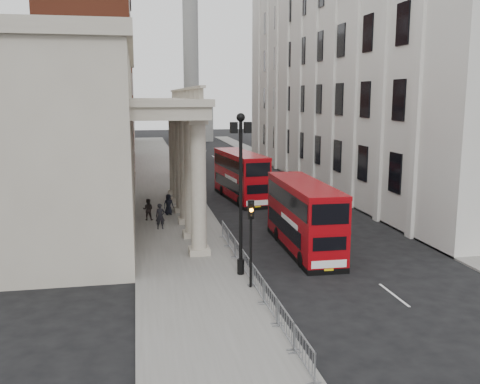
{
  "coord_description": "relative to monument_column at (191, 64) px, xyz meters",
  "views": [
    {
      "loc": [
        -5.71,
        -22.16,
        9.24
      ],
      "look_at": [
        0.56,
        10.15,
        3.35
      ],
      "focal_mm": 40.0,
      "sensor_mm": 36.0,
      "label": 1
    }
  ],
  "objects": [
    {
      "name": "ground",
      "position": [
        -6.0,
        -92.0,
        -15.98
      ],
      "size": [
        260.0,
        260.0,
        0.0
      ],
      "primitive_type": "plane",
      "color": "black",
      "rests_on": "ground"
    },
    {
      "name": "sidewalk_west",
      "position": [
        -9.0,
        -62.0,
        -15.92
      ],
      "size": [
        6.0,
        140.0,
        0.12
      ],
      "primitive_type": "cube",
      "color": "slate",
      "rests_on": "ground"
    },
    {
      "name": "sidewalk_east",
      "position": [
        7.5,
        -62.0,
        -15.92
      ],
      "size": [
        3.0,
        140.0,
        0.12
      ],
      "primitive_type": "cube",
      "color": "slate",
      "rests_on": "ground"
    },
    {
      "name": "kerb",
      "position": [
        -6.05,
        -62.0,
        -15.91
      ],
      "size": [
        0.2,
        140.0,
        0.14
      ],
      "primitive_type": "cube",
      "color": "slate",
      "rests_on": "ground"
    },
    {
      "name": "portico_building",
      "position": [
        -16.5,
        -74.0,
        -9.98
      ],
      "size": [
        9.0,
        28.0,
        12.0
      ],
      "primitive_type": "cube",
      "color": "#A29888",
      "rests_on": "ground"
    },
    {
      "name": "brick_building",
      "position": [
        -16.5,
        -44.0,
        -4.98
      ],
      "size": [
        9.0,
        32.0,
        22.0
      ],
      "primitive_type": "cube",
      "color": "maroon",
      "rests_on": "ground"
    },
    {
      "name": "west_building_far",
      "position": [
        -16.5,
        -12.0,
        -5.98
      ],
      "size": [
        9.0,
        30.0,
        20.0
      ],
      "primitive_type": "cube",
      "color": "#A29888",
      "rests_on": "ground"
    },
    {
      "name": "east_building",
      "position": [
        10.0,
        -60.0,
        -3.48
      ],
      "size": [
        8.0,
        55.0,
        25.0
      ],
      "primitive_type": "cube",
      "color": "beige",
      "rests_on": "ground"
    },
    {
      "name": "monument_column",
      "position": [
        0.0,
        0.0,
        0.0
      ],
      "size": [
        8.0,
        8.0,
        54.2
      ],
      "color": "#60605E",
      "rests_on": "ground"
    },
    {
      "name": "lamp_post_south",
      "position": [
        -6.6,
        -88.0,
        -11.07
      ],
      "size": [
        1.05,
        0.44,
        8.32
      ],
      "color": "black",
      "rests_on": "sidewalk_west"
    },
    {
      "name": "lamp_post_mid",
      "position": [
        -6.6,
        -72.0,
        -11.07
      ],
      "size": [
        1.05,
        0.44,
        8.32
      ],
      "color": "black",
      "rests_on": "sidewalk_west"
    },
    {
      "name": "lamp_post_north",
      "position": [
        -6.6,
        -56.0,
        -11.07
      ],
      "size": [
        1.05,
        0.44,
        8.32
      ],
      "color": "black",
      "rests_on": "sidewalk_west"
    },
    {
      "name": "traffic_light",
      "position": [
        -6.5,
        -90.02,
        -12.88
      ],
      "size": [
        0.28,
        0.33,
        4.3
      ],
      "color": "black",
      "rests_on": "sidewalk_west"
    },
    {
      "name": "crowd_barriers",
      "position": [
        -6.35,
        -89.78,
        -15.31
      ],
      "size": [
        0.5,
        18.75,
        1.1
      ],
      "color": "gray",
      "rests_on": "sidewalk_west"
    },
    {
      "name": "bus_near",
      "position": [
        -1.91,
        -83.91,
        -13.81
      ],
      "size": [
        2.55,
        9.69,
        4.16
      ],
      "rotation": [
        0.0,
        0.0,
        -0.02
      ],
      "color": "#93060C",
      "rests_on": "ground"
    },
    {
      "name": "bus_far",
      "position": [
        -2.56,
        -67.2,
        -13.74
      ],
      "size": [
        3.39,
        10.12,
        4.29
      ],
      "rotation": [
        0.0,
        0.0,
        0.1
      ],
      "color": "#95060D",
      "rests_on": "ground"
    },
    {
      "name": "pedestrian_a",
      "position": [
        -10.26,
        -77.47,
        -14.97
      ],
      "size": [
        0.69,
        0.48,
        1.79
      ],
      "primitive_type": "imported",
      "rotation": [
        0.0,
        0.0,
        0.09
      ],
      "color": "black",
      "rests_on": "sidewalk_west"
    },
    {
      "name": "pedestrian_b",
      "position": [
        -11.04,
        -74.56,
        -15.05
      ],
      "size": [
        0.92,
        0.79,
        1.63
      ],
      "primitive_type": "imported",
      "rotation": [
        0.0,
        0.0,
        2.9
      ],
      "color": "black",
      "rests_on": "sidewalk_west"
    },
    {
      "name": "pedestrian_c",
      "position": [
        -9.42,
        -72.93,
        -15.05
      ],
      "size": [
        0.9,
        0.7,
        1.62
      ],
      "primitive_type": "imported",
      "rotation": [
        0.0,
        0.0,
        6.54
      ],
      "color": "black",
      "rests_on": "sidewalk_west"
    }
  ]
}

